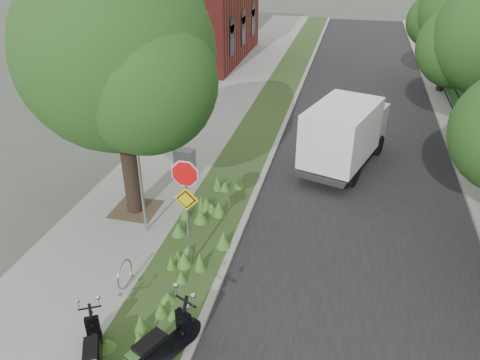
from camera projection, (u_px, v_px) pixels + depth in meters
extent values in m
plane|color=#4C5147|center=(236.00, 291.00, 11.77)|extent=(120.00, 120.00, 0.00)
cube|color=gray|center=(198.00, 127.00, 21.15)|extent=(3.50, 60.00, 0.12)
cube|color=#2F481E|center=(258.00, 133.00, 20.58)|extent=(2.00, 60.00, 0.12)
cube|color=#9E9991|center=(280.00, 135.00, 20.37)|extent=(0.20, 60.00, 0.13)
cube|color=black|center=(362.00, 144.00, 19.68)|extent=(7.00, 60.00, 0.01)
cube|color=#9E9991|center=(451.00, 151.00, 18.94)|extent=(0.20, 60.00, 0.13)
cylinder|color=black|center=(128.00, 145.00, 13.85)|extent=(0.52, 0.52, 4.48)
sphere|color=#224617|center=(116.00, 53.00, 12.55)|extent=(5.40, 5.40, 5.40)
sphere|color=#224617|center=(94.00, 67.00, 13.81)|extent=(4.05, 4.05, 4.05)
sphere|color=#224617|center=(145.00, 83.00, 12.01)|extent=(3.78, 3.78, 3.78)
cube|color=#473828|center=(136.00, 209.00, 14.92)|extent=(1.40, 1.40, 0.01)
cylinder|color=#A5A8AD|center=(140.00, 171.00, 12.95)|extent=(0.08, 0.08, 4.00)
torus|color=#A5A8AD|center=(125.00, 274.00, 11.58)|extent=(0.05, 0.77, 0.77)
cube|color=#A5A8AD|center=(120.00, 295.00, 11.44)|extent=(0.06, 0.06, 0.04)
cube|color=#A5A8AD|center=(132.00, 276.00, 12.06)|extent=(0.06, 0.06, 0.04)
cylinder|color=#A5A8AD|center=(188.00, 217.00, 11.79)|extent=(0.07, 0.07, 3.00)
cylinder|color=red|center=(185.00, 174.00, 11.17)|extent=(0.86, 0.03, 0.86)
cylinder|color=white|center=(185.00, 174.00, 11.18)|extent=(0.94, 0.02, 0.94)
cube|color=yellow|center=(186.00, 199.00, 11.51)|extent=(0.64, 0.03, 0.64)
cube|color=black|center=(476.00, 129.00, 18.31)|extent=(0.04, 24.00, 0.04)
cube|color=black|center=(471.00, 148.00, 18.69)|extent=(0.04, 24.00, 0.04)
cylinder|color=black|center=(473.00, 140.00, 18.53)|extent=(0.03, 0.03, 1.00)
cylinder|color=black|center=(477.00, 103.00, 17.84)|extent=(0.36, 0.36, 4.03)
sphere|color=#224617|center=(459.00, 47.00, 17.65)|extent=(3.15, 3.15, 3.15)
cylinder|color=black|center=(446.00, 57.00, 24.76)|extent=(0.36, 0.36, 3.64)
sphere|color=#224617|center=(455.00, 14.00, 23.70)|extent=(3.80, 3.80, 3.80)
sphere|color=#224617|center=(434.00, 21.00, 24.59)|extent=(2.85, 2.85, 2.85)
sphere|color=#224617|center=(471.00, 24.00, 23.32)|extent=(2.66, 2.66, 2.66)
cylinder|color=black|center=(95.00, 332.00, 10.11)|extent=(0.32, 0.47, 0.48)
cube|color=black|center=(94.00, 354.00, 9.58)|extent=(0.77, 1.08, 0.17)
cube|color=black|center=(92.00, 359.00, 9.20)|extent=(0.57, 0.68, 0.37)
cube|color=black|center=(91.00, 348.00, 9.13)|extent=(0.50, 0.61, 0.11)
cylinder|color=black|center=(190.00, 331.00, 10.07)|extent=(0.36, 0.58, 0.58)
cube|color=black|center=(165.00, 352.00, 9.55)|extent=(0.88, 1.31, 0.20)
cube|color=black|center=(149.00, 355.00, 9.16)|extent=(0.66, 0.82, 0.44)
cube|color=black|center=(150.00, 343.00, 9.06)|extent=(0.58, 0.74, 0.13)
cube|color=#262628|center=(343.00, 155.00, 17.68)|extent=(3.11, 5.03, 0.16)
cube|color=#B7BABC|center=(361.00, 121.00, 18.69)|extent=(2.11, 1.74, 1.42)
cube|color=white|center=(341.00, 132.00, 16.78)|extent=(2.88, 3.81, 1.96)
cube|color=#262628|center=(186.00, 175.00, 16.92)|extent=(0.81, 0.56, 0.03)
cube|color=slate|center=(185.00, 163.00, 16.68)|extent=(0.72, 0.47, 1.04)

